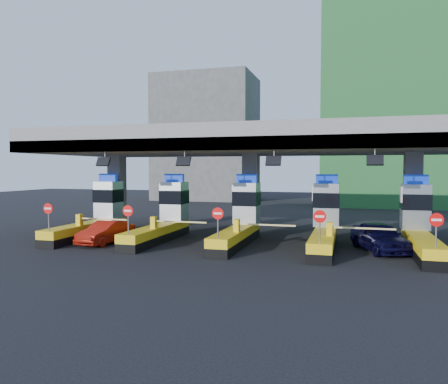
# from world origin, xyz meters

# --- Properties ---
(ground) EXTENTS (120.00, 120.00, 0.00)m
(ground) POSITION_xyz_m (0.00, 0.00, 0.00)
(ground) COLOR black
(ground) RESTS_ON ground
(toll_canopy) EXTENTS (28.00, 12.09, 7.00)m
(toll_canopy) POSITION_xyz_m (0.00, 2.87, 6.13)
(toll_canopy) COLOR slate
(toll_canopy) RESTS_ON ground
(toll_lane_far_left) EXTENTS (4.43, 8.00, 4.16)m
(toll_lane_far_left) POSITION_xyz_m (-10.00, 0.28, 1.40)
(toll_lane_far_left) COLOR black
(toll_lane_far_left) RESTS_ON ground
(toll_lane_left) EXTENTS (4.43, 8.00, 4.16)m
(toll_lane_left) POSITION_xyz_m (-5.00, 0.28, 1.40)
(toll_lane_left) COLOR black
(toll_lane_left) RESTS_ON ground
(toll_lane_center) EXTENTS (4.43, 8.00, 4.16)m
(toll_lane_center) POSITION_xyz_m (0.00, 0.28, 1.40)
(toll_lane_center) COLOR black
(toll_lane_center) RESTS_ON ground
(toll_lane_right) EXTENTS (4.43, 8.00, 4.16)m
(toll_lane_right) POSITION_xyz_m (5.00, 0.28, 1.40)
(toll_lane_right) COLOR black
(toll_lane_right) RESTS_ON ground
(toll_lane_far_right) EXTENTS (4.43, 8.00, 4.16)m
(toll_lane_far_right) POSITION_xyz_m (10.00, 0.28, 1.40)
(toll_lane_far_right) COLOR black
(toll_lane_far_right) RESTS_ON ground
(bg_building_scaffold) EXTENTS (18.00, 12.00, 28.00)m
(bg_building_scaffold) POSITION_xyz_m (12.00, 32.00, 14.00)
(bg_building_scaffold) COLOR #1E5926
(bg_building_scaffold) RESTS_ON ground
(bg_building_concrete) EXTENTS (14.00, 10.00, 18.00)m
(bg_building_concrete) POSITION_xyz_m (-14.00, 36.00, 9.00)
(bg_building_concrete) COLOR #4C4C49
(bg_building_concrete) RESTS_ON ground
(van) EXTENTS (3.39, 5.06, 1.60)m
(van) POSITION_xyz_m (7.93, -0.46, 0.80)
(van) COLOR black
(van) RESTS_ON ground
(red_car) EXTENTS (1.90, 4.25, 1.36)m
(red_car) POSITION_xyz_m (-7.69, -2.39, 0.68)
(red_car) COLOR maroon
(red_car) RESTS_ON ground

